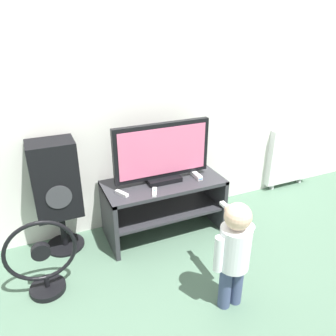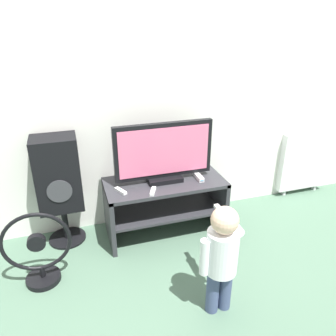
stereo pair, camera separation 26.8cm
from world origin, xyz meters
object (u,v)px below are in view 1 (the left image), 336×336
object	(u,v)px
remote_primary	(122,193)
child	(234,247)
game_console	(196,175)
remote_secondary	(154,192)
speaker_tower	(56,182)
television	(162,153)
radiator	(290,155)
floor_fan	(43,261)

from	to	relation	value
remote_primary	child	world-z (taller)	child
game_console	remote_secondary	size ratio (longest dim) A/B	1.31
remote_primary	child	distance (m)	1.00
game_console	speaker_tower	xyz separation A→B (m)	(-1.16, 0.18, 0.09)
remote_primary	child	size ratio (longest dim) A/B	0.17
remote_secondary	speaker_tower	size ratio (longest dim) A/B	0.14
remote_secondary	child	xyz separation A→B (m)	(0.23, -0.79, -0.06)
television	remote_secondary	bearing A→B (deg)	-128.64
game_console	radiator	size ratio (longest dim) A/B	0.25
television	remote_primary	xyz separation A→B (m)	(-0.40, -0.10, -0.24)
child	radiator	distance (m)	2.00
television	child	world-z (taller)	television
floor_fan	speaker_tower	bearing A→B (deg)	68.17
remote_primary	floor_fan	size ratio (longest dim) A/B	0.22
remote_primary	radiator	world-z (taller)	radiator
remote_secondary	speaker_tower	world-z (taller)	speaker_tower
game_console	remote_primary	world-z (taller)	game_console
television	remote_primary	world-z (taller)	television
radiator	remote_primary	bearing A→B (deg)	-170.91
floor_fan	television	bearing A→B (deg)	18.70
remote_secondary	child	distance (m)	0.82
child	remote_primary	bearing A→B (deg)	118.54
remote_secondary	floor_fan	world-z (taller)	floor_fan
child	speaker_tower	xyz separation A→B (m)	(-0.94, 1.09, 0.15)
television	child	size ratio (longest dim) A/B	1.07
game_console	child	xyz separation A→B (m)	(-0.22, -0.92, -0.06)
remote_primary	radiator	xyz separation A→B (m)	(2.06, 0.33, -0.14)
remote_primary	remote_secondary	xyz separation A→B (m)	(0.25, -0.09, 0.00)
game_console	remote_primary	xyz separation A→B (m)	(-0.69, -0.04, -0.01)
speaker_tower	radiator	distance (m)	2.55
game_console	speaker_tower	size ratio (longest dim) A/B	0.18
television	radiator	distance (m)	1.73
floor_fan	child	bearing A→B (deg)	-28.66
remote_primary	speaker_tower	size ratio (longest dim) A/B	0.14
child	remote_secondary	bearing A→B (deg)	106.14
game_console	floor_fan	size ratio (longest dim) A/B	0.30
speaker_tower	floor_fan	bearing A→B (deg)	-111.83
speaker_tower	child	bearing A→B (deg)	-49.16
remote_primary	speaker_tower	distance (m)	0.53
speaker_tower	game_console	bearing A→B (deg)	-8.59
game_console	floor_fan	distance (m)	1.41
remote_secondary	child	world-z (taller)	child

